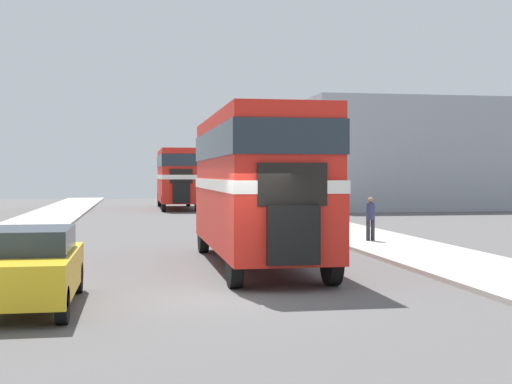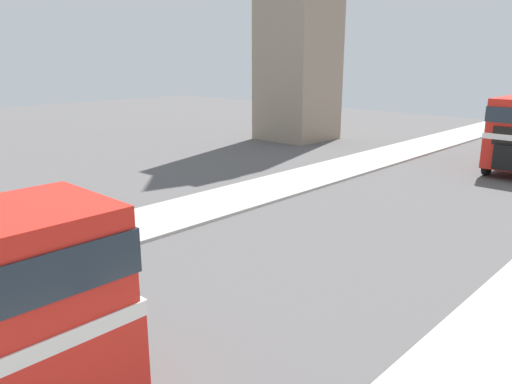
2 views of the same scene
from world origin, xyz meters
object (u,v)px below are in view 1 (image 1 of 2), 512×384
object	(u,v)px
bus_distant	(177,174)
bicycle_on_pavement	(326,217)
car_parked_near	(30,267)
pedestrian_walking	(370,216)
double_decker_bus	(256,177)

from	to	relation	value
bus_distant	bicycle_on_pavement	bearing A→B (deg)	-72.92
car_parked_near	pedestrian_walking	bearing A→B (deg)	46.04
double_decker_bus	car_parked_near	size ratio (longest dim) A/B	2.28
bicycle_on_pavement	double_decker_bus	bearing A→B (deg)	-112.72
car_parked_near	double_decker_bus	bearing A→B (deg)	45.60
bus_distant	bicycle_on_pavement	xyz separation A→B (m)	(5.90, -19.19, -2.05)
bus_distant	pedestrian_walking	xyz separation A→B (m)	(5.26, -27.46, -1.54)
double_decker_bus	bus_distant	bearing A→B (deg)	90.37
car_parked_near	pedestrian_walking	size ratio (longest dim) A/B	2.61
pedestrian_walking	car_parked_near	bearing A→B (deg)	-133.96
bus_distant	car_parked_near	world-z (taller)	bus_distant
pedestrian_walking	bicycle_on_pavement	size ratio (longest dim) A/B	0.88
bus_distant	pedestrian_walking	size ratio (longest dim) A/B	6.53
double_decker_bus	bus_distant	world-z (taller)	bus_distant
double_decker_bus	pedestrian_walking	world-z (taller)	double_decker_bus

